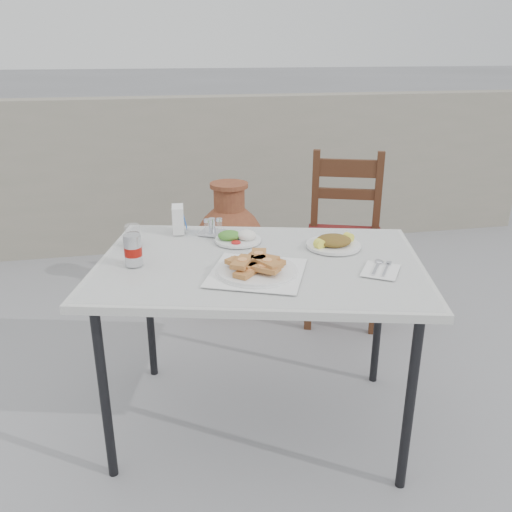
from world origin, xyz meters
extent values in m
plane|color=slate|center=(0.00, 0.00, 0.00)|extent=(80.00, 80.00, 0.00)
cylinder|color=black|center=(-0.48, -0.10, 0.36)|extent=(0.04, 0.04, 0.73)
cylinder|color=black|center=(0.59, -0.38, 0.36)|extent=(0.04, 0.04, 0.73)
cylinder|color=black|center=(-0.30, 0.58, 0.36)|extent=(0.04, 0.04, 0.73)
cylinder|color=black|center=(0.77, 0.29, 0.36)|extent=(0.04, 0.04, 0.73)
cube|color=white|center=(0.15, 0.10, 0.76)|extent=(1.45, 1.16, 0.03)
cube|color=white|center=(0.15, 0.10, 0.77)|extent=(1.40, 1.11, 0.01)
cube|color=white|center=(0.11, -0.03, 0.78)|extent=(0.45, 0.45, 0.00)
cylinder|color=silver|center=(0.11, -0.03, 0.79)|extent=(0.30, 0.30, 0.01)
cylinder|color=silver|center=(0.11, -0.03, 0.78)|extent=(0.31, 0.31, 0.01)
cylinder|color=silver|center=(0.10, 0.33, 0.78)|extent=(0.20, 0.20, 0.01)
ellipsoid|color=silver|center=(0.14, 0.33, 0.80)|extent=(0.08, 0.08, 0.05)
ellipsoid|color=#2C7120|center=(0.06, 0.34, 0.80)|extent=(0.10, 0.09, 0.04)
cylinder|color=red|center=(0.08, 0.28, 0.79)|extent=(0.04, 0.04, 0.01)
cylinder|color=silver|center=(0.48, 0.19, 0.78)|extent=(0.23, 0.23, 0.01)
ellipsoid|color=#33711C|center=(0.48, 0.19, 0.80)|extent=(0.15, 0.14, 0.04)
cylinder|color=yellow|center=(0.41, 0.15, 0.80)|extent=(0.05, 0.04, 0.04)
cylinder|color=yellow|center=(0.56, 0.21, 0.80)|extent=(0.05, 0.04, 0.04)
cylinder|color=silver|center=(-0.34, 0.15, 0.84)|extent=(0.07, 0.07, 0.12)
cylinder|color=#A3120B|center=(-0.34, 0.15, 0.83)|extent=(0.07, 0.07, 0.04)
cylinder|color=silver|center=(-0.34, 0.15, 0.90)|extent=(0.06, 0.06, 0.00)
cylinder|color=white|center=(-0.34, 0.37, 0.82)|extent=(0.06, 0.06, 0.09)
cylinder|color=black|center=(-0.34, 0.37, 0.80)|extent=(0.06, 0.06, 0.05)
cube|color=white|center=(-0.14, 0.51, 0.84)|extent=(0.06, 0.10, 0.12)
cube|color=blue|center=(-0.11, 0.51, 0.83)|extent=(0.02, 0.05, 0.07)
cube|color=silver|center=(0.01, 0.45, 0.78)|extent=(0.14, 0.13, 0.01)
cylinder|color=white|center=(-0.02, 0.43, 0.82)|extent=(0.03, 0.03, 0.06)
cylinder|color=white|center=(0.03, 0.43, 0.82)|extent=(0.03, 0.03, 0.06)
cylinder|color=silver|center=(0.01, 0.47, 0.82)|extent=(0.03, 0.03, 0.05)
cube|color=white|center=(0.57, -0.10, 0.78)|extent=(0.20, 0.21, 0.00)
cube|color=silver|center=(0.56, -0.09, 0.78)|extent=(0.08, 0.11, 0.00)
ellipsoid|color=silver|center=(0.60, -0.03, 0.78)|extent=(0.03, 0.04, 0.01)
cube|color=silver|center=(0.59, -0.11, 0.78)|extent=(0.08, 0.11, 0.00)
cube|color=silver|center=(0.63, -0.05, 0.78)|extent=(0.04, 0.04, 0.00)
cube|color=#34180E|center=(0.60, 0.87, 0.23)|extent=(0.05, 0.05, 0.47)
cube|color=#34180E|center=(0.96, 0.74, 0.23)|extent=(0.05, 0.05, 0.47)
cube|color=#34180E|center=(0.73, 1.23, 0.23)|extent=(0.05, 0.05, 0.47)
cube|color=#34180E|center=(1.09, 1.10, 0.23)|extent=(0.05, 0.05, 0.47)
cube|color=#601713|center=(0.85, 0.99, 0.50)|extent=(0.56, 0.56, 0.05)
cube|color=#34180E|center=(0.73, 1.23, 0.73)|extent=(0.05, 0.05, 0.52)
cube|color=#34180E|center=(1.09, 1.10, 0.73)|extent=(0.05, 0.05, 0.52)
cube|color=#34180E|center=(0.91, 1.16, 0.89)|extent=(0.40, 0.17, 0.10)
cube|color=#34180E|center=(0.91, 1.16, 0.73)|extent=(0.40, 0.17, 0.06)
cylinder|color=brown|center=(0.22, 1.34, 0.04)|extent=(0.34, 0.34, 0.09)
ellipsoid|color=brown|center=(0.22, 1.34, 0.37)|extent=(0.45, 0.45, 0.56)
cylinder|color=#C4AE8F|center=(0.22, 1.34, 0.37)|extent=(0.45, 0.45, 0.06)
cylinder|color=brown|center=(0.22, 1.34, 0.68)|extent=(0.19, 0.19, 0.17)
cylinder|color=brown|center=(0.22, 1.34, 0.78)|extent=(0.23, 0.23, 0.03)
cube|color=gray|center=(0.00, 2.50, 0.60)|extent=(6.00, 0.25, 1.20)
camera|label=1|loc=(-0.27, -1.85, 1.57)|focal=38.00mm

